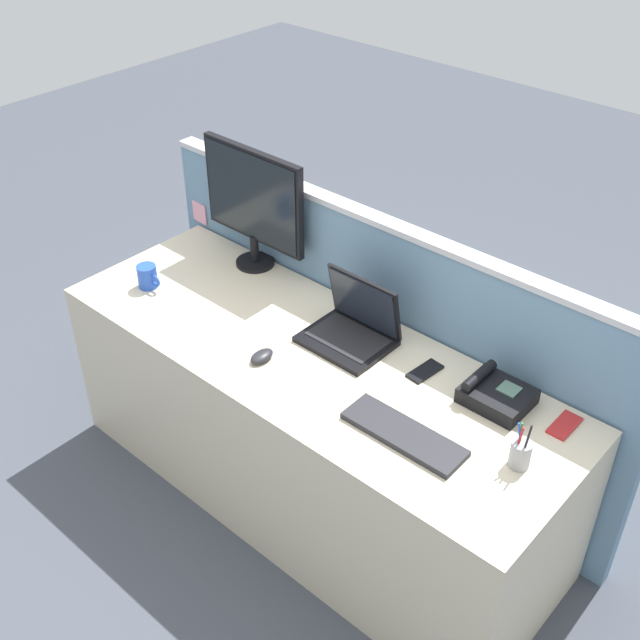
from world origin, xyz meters
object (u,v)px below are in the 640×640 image
Objects in this scene: keyboard_main at (404,434)px; cell_phone_red_case at (564,425)px; laptop at (354,325)px; desk_phone at (496,394)px; cell_phone_black_slab at (425,371)px; desktop_monitor at (253,200)px; computer_mouse_right_hand at (262,356)px; pen_cup at (520,453)px; coffee_mug at (148,277)px.

keyboard_main reaches higher than cell_phone_red_case.
desk_phone is (0.58, 0.04, -0.03)m from laptop.
desk_phone is 0.27m from cell_phone_black_slab.
laptop is 1.45× the size of desk_phone.
desktop_monitor reaches higher than cell_phone_black_slab.
desk_phone reaches higher than computer_mouse_right_hand.
desk_phone is 0.52× the size of keyboard_main.
laptop reaches higher than keyboard_main.
desk_phone is 1.61× the size of cell_phone_red_case.
keyboard_main is at bearing -33.01° from laptop.
pen_cup is 1.35× the size of cell_phone_red_case.
pen_cup is (0.79, -0.16, -0.01)m from laptop.
desk_phone reaches higher than cell_phone_black_slab.
desk_phone is at bearing 135.49° from pen_cup.
desktop_monitor is 3.80× the size of cell_phone_black_slab.
pen_cup is (0.34, 0.13, 0.04)m from keyboard_main.
desktop_monitor reaches higher than coffee_mug.
computer_mouse_right_hand is 0.74× the size of cell_phone_red_case.
keyboard_main is at bearing -21.31° from desktop_monitor.
pen_cup reaches higher than cell_phone_black_slab.
desk_phone is 1.58× the size of cell_phone_black_slab.
laptop is at bearing 18.63° from coffee_mug.
computer_mouse_right_hand reaches higher than cell_phone_black_slab.
cell_phone_red_case is at bearing 10.96° from desk_phone.
keyboard_main is 4.19× the size of computer_mouse_right_hand.
pen_cup is at bearing -11.64° from desktop_monitor.
desk_phone is at bearing -4.19° from desktop_monitor.
desk_phone is 0.83m from computer_mouse_right_hand.
keyboard_main is (1.11, -0.43, -0.29)m from desktop_monitor.
coffee_mug is (-0.85, -0.29, -0.01)m from laptop.
coffee_mug is at bearing 175.67° from computer_mouse_right_hand.
coffee_mug is at bearing -166.98° from desk_phone.
pen_cup reaches higher than keyboard_main.
coffee_mug is at bearing 179.05° from keyboard_main.
computer_mouse_right_hand is (-0.75, -0.36, -0.02)m from desk_phone.
pen_cup is (1.44, -0.30, -0.25)m from desktop_monitor.
pen_cup is 0.26m from cell_phone_red_case.
desktop_monitor is at bearing 175.81° from desk_phone.
desktop_monitor is 1.49m from pen_cup.
desktop_monitor is 1.26× the size of keyboard_main.
computer_mouse_right_hand is at bearing -170.72° from pen_cup.
pen_cup is at bearing -14.68° from cell_phone_black_slab.
cell_phone_black_slab is at bearing 159.72° from pen_cup.
cell_phone_black_slab is 0.51m from cell_phone_red_case.
pen_cup is at bearing -11.54° from laptop.
keyboard_main is 1.31m from coffee_mug.
coffee_mug is (-1.64, -0.12, -0.00)m from pen_cup.
desk_phone is 0.36m from keyboard_main.
desk_phone is 1.47m from coffee_mug.
computer_mouse_right_hand is at bearing -139.72° from cell_phone_black_slab.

